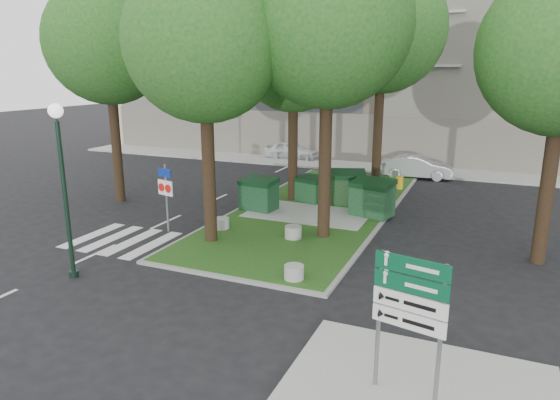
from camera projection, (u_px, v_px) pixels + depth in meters
The scene contains 25 objects.
ground at pixel (212, 276), 14.87m from camera, with size 120.00×120.00×0.00m, color black.
median_island at pixel (316, 209), 21.78m from camera, with size 6.00×16.00×0.12m, color #1C4112.
median_kerb at pixel (316, 209), 21.79m from camera, with size 6.30×16.30×0.10m, color gray.
sidewalk_corner at pixel (418, 396), 9.27m from camera, with size 5.00×4.00×0.12m, color #999993.
building_sidewalk at pixel (363, 167), 31.32m from camera, with size 42.00×3.00×0.12m, color #999993.
zebra_crossing at pixel (142, 243), 17.63m from camera, with size 5.00×3.00×0.01m, color silver.
apartment_building at pixel (393, 41), 35.99m from camera, with size 41.00×12.00×16.00m, color #B9AA8B.
tree_median_near_left at pixel (207, 25), 15.84m from camera, with size 5.20×5.20×10.53m.
tree_median_near_right at pixel (332, 5), 16.12m from camera, with size 5.60×5.60×11.46m.
tree_median_mid at pixel (296, 45), 21.52m from camera, with size 4.80×4.80×9.99m.
tree_median_far at pixel (386, 16), 22.63m from camera, with size 5.80×5.80×11.93m.
tree_street_left at pixel (109, 29), 21.53m from camera, with size 5.40×5.40×11.00m.
dumpster_a at pixel (259, 194), 21.38m from camera, with size 1.62×1.22×1.41m.
dumpster_b at pixel (311, 189), 22.70m from camera, with size 1.51×1.28×1.19m.
dumpster_c at pixel (347, 187), 22.33m from camera, with size 1.90×1.59×1.51m.
dumpster_d at pixel (372, 198), 20.45m from camera, with size 1.88×1.52×1.54m.
bollard_left at pixel (222, 223), 18.86m from camera, with size 0.57×0.57×0.41m, color #9C9C97.
bollard_right at pixel (294, 272), 14.31m from camera, with size 0.57×0.57×0.41m, color #999A95.
bollard_mid at pixel (293, 232), 17.80m from camera, with size 0.61×0.61×0.43m, color gray.
litter_bin at pixel (400, 183), 25.19m from camera, with size 0.36×0.36×0.63m, color gold.
street_lamp at pixel (62, 171), 13.99m from camera, with size 0.40×0.40×5.07m.
traffic_sign_pole at pixel (166, 189), 18.52m from camera, with size 0.76×0.24×2.59m.
directional_sign at pixel (410, 306), 8.77m from camera, with size 1.33×0.34×2.71m.
car_white at pixel (292, 150), 34.05m from camera, with size 1.51×3.76×1.28m, color silver.
car_silver at pixel (417, 167), 28.14m from camera, with size 1.37×3.92×1.29m, color #A0A3A8.
Camera 1 is at (7.31, -11.91, 5.93)m, focal length 32.00 mm.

